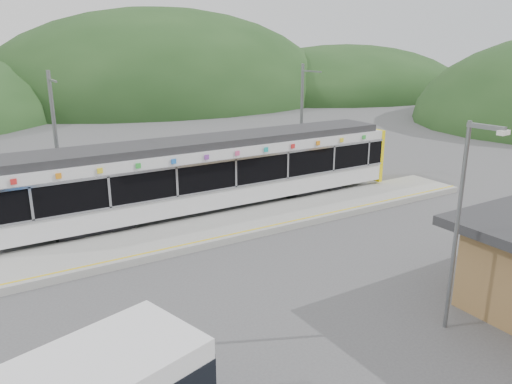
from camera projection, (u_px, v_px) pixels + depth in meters
ground at (286, 250)px, 20.50m from camera, size 120.00×120.00×0.00m
hills at (323, 195)px, 27.91m from camera, size 146.00×149.00×26.00m
platform at (246, 223)px, 23.15m from camera, size 26.00×3.20×0.30m
yellow_line at (261, 228)px, 22.04m from camera, size 26.00×0.10×0.01m
train at (213, 171)px, 24.65m from camera, size 20.44×3.01×3.74m
catenary_mast_west at (57, 145)px, 22.95m from camera, size 0.18×1.80×7.00m
catenary_mast_east at (302, 121)px, 29.95m from camera, size 0.18×1.80×7.00m
lamp_post at (463, 212)px, 13.76m from camera, size 0.36×1.09×6.18m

